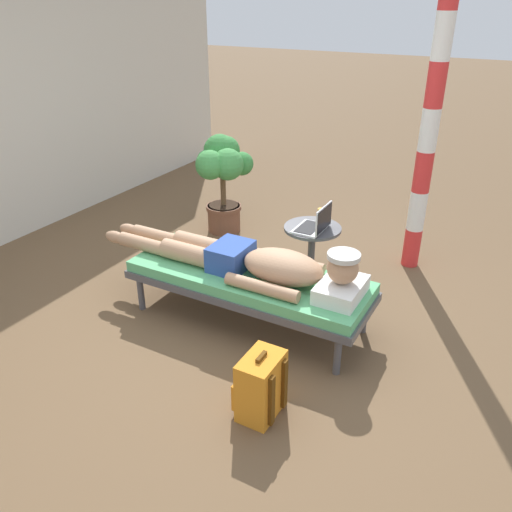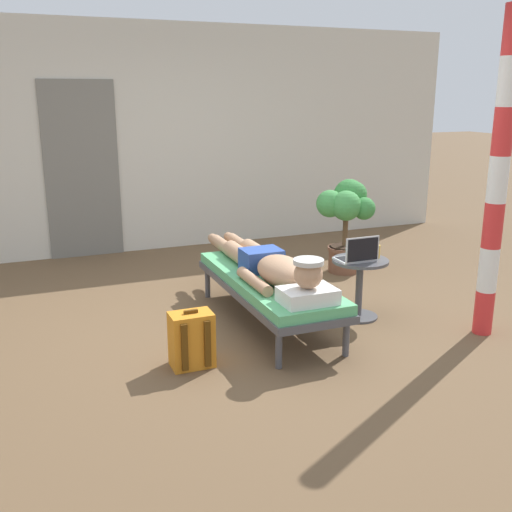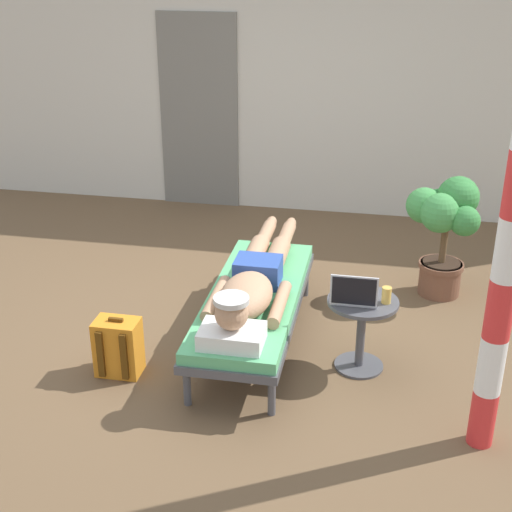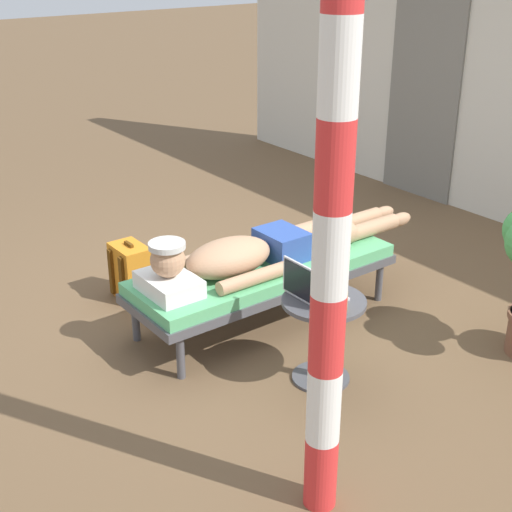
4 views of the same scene
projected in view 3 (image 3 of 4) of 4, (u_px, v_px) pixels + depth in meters
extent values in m
plane|color=brown|center=(228.00, 331.00, 5.46)|extent=(40.00, 40.00, 0.00)
cube|color=beige|center=(309.00, 83.00, 7.37)|extent=(7.60, 0.20, 2.70)
cube|color=slate|center=(199.00, 112.00, 7.60)|extent=(0.84, 0.03, 2.04)
cylinder|color=#4C4C51|center=(241.00, 275.00, 6.04)|extent=(0.05, 0.05, 0.28)
cylinder|color=#4C4C51|center=(306.00, 280.00, 5.94)|extent=(0.05, 0.05, 0.28)
cylinder|color=#4C4C51|center=(187.00, 386.00, 4.56)|extent=(0.05, 0.05, 0.28)
cylinder|color=#4C4C51|center=(272.00, 395.00, 4.47)|extent=(0.05, 0.05, 0.28)
cube|color=#4C4C51|center=(254.00, 305.00, 5.18)|extent=(0.65, 1.85, 0.06)
cube|color=#59B272|center=(254.00, 297.00, 5.15)|extent=(0.62, 1.81, 0.08)
cube|color=white|center=(232.00, 336.00, 4.47)|extent=(0.40, 0.28, 0.11)
sphere|color=tan|center=(231.00, 314.00, 4.40)|extent=(0.21, 0.21, 0.21)
cylinder|color=silver|center=(231.00, 300.00, 4.36)|extent=(0.22, 0.22, 0.03)
ellipsoid|color=tan|center=(246.00, 295.00, 4.84)|extent=(0.35, 0.60, 0.23)
cylinder|color=tan|center=(216.00, 298.00, 4.95)|extent=(0.09, 0.55, 0.09)
cylinder|color=tan|center=(279.00, 304.00, 4.87)|extent=(0.09, 0.55, 0.09)
cube|color=#2D4C9E|center=(258.00, 271.00, 5.23)|extent=(0.33, 0.26, 0.19)
cylinder|color=tan|center=(255.00, 254.00, 5.56)|extent=(0.15, 0.42, 0.15)
cylinder|color=tan|center=(265.00, 235.00, 5.95)|extent=(0.11, 0.44, 0.11)
ellipsoid|color=tan|center=(271.00, 223.00, 6.21)|extent=(0.09, 0.20, 0.10)
cylinder|color=tan|center=(277.00, 256.00, 5.53)|extent=(0.15, 0.42, 0.15)
cylinder|color=tan|center=(286.00, 237.00, 5.92)|extent=(0.11, 0.44, 0.11)
ellipsoid|color=tan|center=(291.00, 224.00, 6.18)|extent=(0.09, 0.20, 0.10)
cylinder|color=#4C4C51|center=(359.00, 365.00, 5.01)|extent=(0.34, 0.34, 0.02)
cylinder|color=#4C4C51|center=(361.00, 334.00, 4.91)|extent=(0.06, 0.06, 0.48)
cylinder|color=#4C4C51|center=(363.00, 302.00, 4.81)|extent=(0.48, 0.48, 0.02)
cube|color=silver|center=(354.00, 298.00, 4.81)|extent=(0.31, 0.22, 0.02)
cube|color=black|center=(354.00, 296.00, 4.81)|extent=(0.27, 0.15, 0.00)
cube|color=silver|center=(354.00, 291.00, 4.66)|extent=(0.31, 0.01, 0.21)
cube|color=black|center=(354.00, 291.00, 4.65)|extent=(0.29, 0.00, 0.19)
cylinder|color=gold|center=(386.00, 295.00, 4.74)|extent=(0.06, 0.06, 0.11)
cube|color=orange|center=(118.00, 347.00, 4.87)|extent=(0.30, 0.20, 0.40)
cube|color=orange|center=(125.00, 347.00, 5.01)|extent=(0.23, 0.04, 0.18)
cube|color=#56330C|center=(100.00, 355.00, 4.78)|extent=(0.04, 0.02, 0.34)
cube|color=#56330C|center=(124.00, 357.00, 4.76)|extent=(0.04, 0.02, 0.34)
cube|color=#56330C|center=(116.00, 320.00, 4.78)|extent=(0.10, 0.02, 0.02)
cylinder|color=brown|center=(440.00, 278.00, 5.97)|extent=(0.34, 0.34, 0.28)
cylinder|color=brown|center=(441.00, 265.00, 5.93)|extent=(0.37, 0.37, 0.04)
cylinder|color=#332319|center=(442.00, 262.00, 5.91)|extent=(0.31, 0.31, 0.01)
cylinder|color=brown|center=(444.00, 241.00, 5.84)|extent=(0.06, 0.06, 0.39)
sphere|color=#38843D|center=(461.00, 198.00, 5.68)|extent=(0.28, 0.28, 0.28)
sphere|color=#38843D|center=(458.00, 197.00, 5.74)|extent=(0.34, 0.34, 0.34)
sphere|color=#23602D|center=(438.00, 201.00, 5.85)|extent=(0.21, 0.21, 0.21)
sphere|color=#429347|center=(424.00, 205.00, 5.77)|extent=(0.29, 0.29, 0.29)
sphere|color=#429347|center=(440.00, 213.00, 5.64)|extent=(0.32, 0.32, 0.32)
sphere|color=#38843D|center=(465.00, 221.00, 5.58)|extent=(0.24, 0.24, 0.24)
cylinder|color=red|center=(483.00, 417.00, 4.20)|extent=(0.15, 0.15, 0.36)
cylinder|color=white|center=(491.00, 365.00, 4.06)|extent=(0.15, 0.15, 0.36)
cylinder|color=red|center=(500.00, 309.00, 3.91)|extent=(0.15, 0.15, 0.36)
cylinder|color=white|center=(509.00, 249.00, 3.76)|extent=(0.15, 0.15, 0.36)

